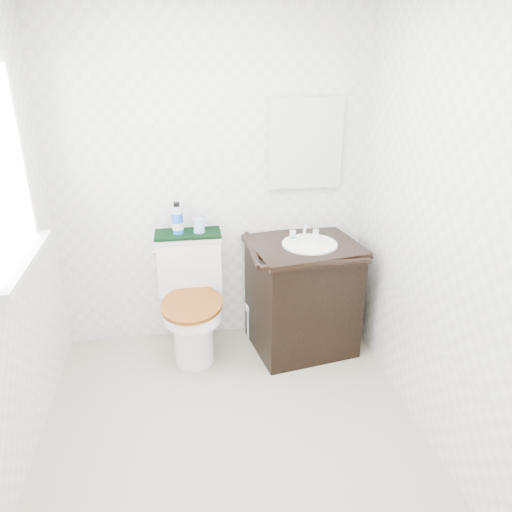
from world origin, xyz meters
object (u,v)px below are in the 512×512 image
object	(u,v)px
trash_bin	(258,318)
mouthwash_bottle	(177,219)
vanity	(303,294)
cup	(199,225)
toilet	(192,305)

from	to	relation	value
trash_bin	mouthwash_bottle	world-z (taller)	mouthwash_bottle
vanity	cup	size ratio (longest dim) A/B	9.18
toilet	mouthwash_bottle	distance (m)	0.62
vanity	mouthwash_bottle	size ratio (longest dim) A/B	4.14
vanity	toilet	bearing A→B (deg)	175.59
trash_bin	mouthwash_bottle	bearing A→B (deg)	-179.01
cup	toilet	bearing A→B (deg)	-123.38
trash_bin	cup	xyz separation A→B (m)	(-0.42, -0.01, 0.79)
vanity	trash_bin	bearing A→B (deg)	146.17
trash_bin	cup	distance (m)	0.89
trash_bin	mouthwash_bottle	distance (m)	1.01
vanity	mouthwash_bottle	bearing A→B (deg)	167.69
toilet	mouthwash_bottle	xyz separation A→B (m)	(-0.06, 0.13, 0.60)
mouthwash_bottle	trash_bin	bearing A→B (deg)	0.99
vanity	mouthwash_bottle	distance (m)	1.03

